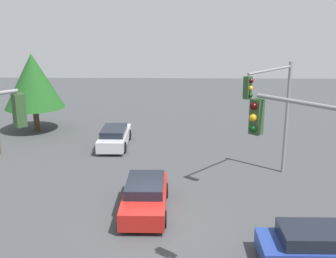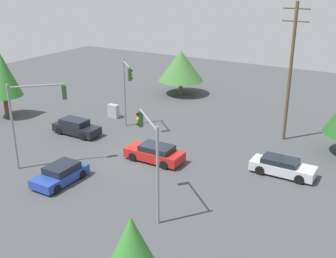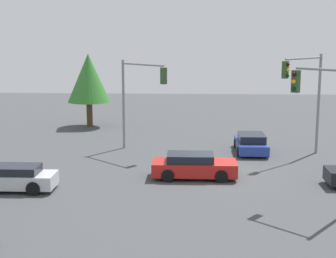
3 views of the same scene
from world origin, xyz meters
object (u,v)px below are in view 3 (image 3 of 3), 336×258
(sedan_blue, at_px, (251,143))
(traffic_signal_main, at_px, (139,89))
(sedan_red, at_px, (194,166))
(sedan_silver, at_px, (11,178))
(traffic_signal_aux, at_px, (328,113))
(traffic_signal_cross, at_px, (306,87))

(sedan_blue, xyz_separation_m, traffic_signal_main, (-7.56, -0.14, 3.63))
(sedan_red, relative_size, sedan_silver, 1.00)
(sedan_silver, distance_m, traffic_signal_aux, 16.00)
(traffic_signal_main, xyz_separation_m, traffic_signal_aux, (9.64, -11.01, 0.21))
(sedan_red, distance_m, traffic_signal_cross, 9.80)
(traffic_signal_aux, bearing_deg, traffic_signal_cross, -53.59)
(sedan_silver, distance_m, traffic_signal_main, 11.29)
(traffic_signal_main, height_order, traffic_signal_cross, traffic_signal_cross)
(sedan_red, bearing_deg, sedan_blue, 148.61)
(sedan_red, distance_m, sedan_blue, 7.52)
(sedan_red, height_order, traffic_signal_aux, traffic_signal_aux)
(sedan_red, relative_size, traffic_signal_main, 0.76)
(sedan_red, distance_m, traffic_signal_aux, 8.53)
(sedan_blue, bearing_deg, traffic_signal_cross, -17.58)
(sedan_blue, relative_size, traffic_signal_cross, 0.62)
(sedan_blue, bearing_deg, sedan_silver, -145.50)
(sedan_silver, xyz_separation_m, sedan_blue, (13.32, 9.16, -0.02))
(traffic_signal_cross, xyz_separation_m, traffic_signal_aux, (-1.21, -10.10, -0.09))
(sedan_silver, distance_m, sedan_blue, 16.16)
(traffic_signal_main, distance_m, traffic_signal_aux, 14.63)
(sedan_blue, bearing_deg, traffic_signal_aux, -79.41)
(sedan_blue, distance_m, traffic_signal_main, 8.39)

